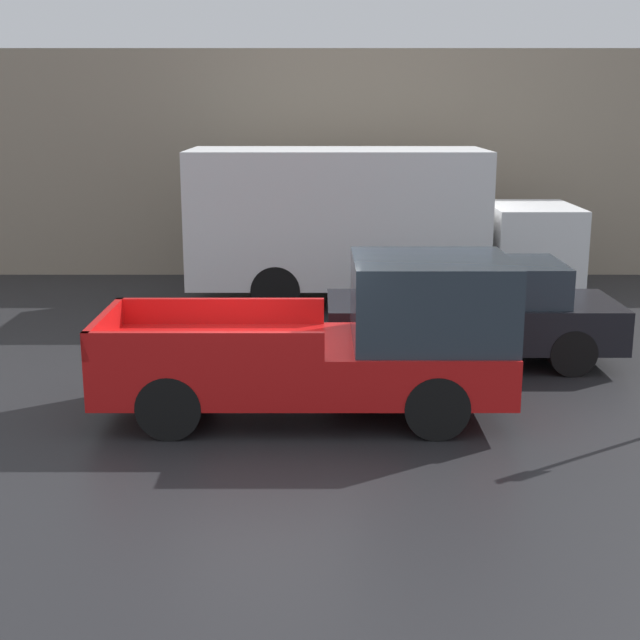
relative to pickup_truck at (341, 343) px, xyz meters
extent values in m
plane|color=#232326|center=(-1.02, -0.23, -1.02)|extent=(60.00, 60.00, 0.00)
cube|color=gray|center=(-1.02, 10.29, 1.69)|extent=(28.00, 0.15, 5.42)
cube|color=red|center=(-0.55, 0.00, -0.31)|extent=(5.48, 2.04, 0.67)
cube|color=#28333D|center=(1.15, 0.00, 0.59)|extent=(2.08, 1.92, 1.13)
cube|color=red|center=(-1.78, 0.97, 0.21)|extent=(3.01, 0.10, 0.37)
cube|color=red|center=(-1.78, -0.97, 0.21)|extent=(3.01, 0.10, 0.37)
cube|color=red|center=(-3.24, 0.00, 0.21)|extent=(0.10, 2.04, 0.37)
cylinder|color=black|center=(1.15, 0.90, -0.60)|extent=(0.84, 0.26, 0.84)
cylinder|color=black|center=(1.15, -0.90, -0.60)|extent=(0.84, 0.26, 0.84)
cylinder|color=black|center=(-2.25, 0.90, -0.60)|extent=(0.84, 0.26, 0.84)
cylinder|color=black|center=(-2.25, -0.90, -0.60)|extent=(0.84, 0.26, 0.84)
cube|color=black|center=(2.15, 2.60, -0.35)|extent=(4.72, 1.85, 0.71)
cube|color=#28333D|center=(2.29, 2.60, 0.33)|extent=(2.60, 1.63, 0.64)
cylinder|color=black|center=(3.62, 3.43, -0.65)|extent=(0.74, 0.22, 0.74)
cylinder|color=black|center=(3.62, 1.78, -0.65)|extent=(0.74, 0.22, 0.74)
cylinder|color=black|center=(0.69, 3.43, -0.65)|extent=(0.74, 0.22, 0.74)
cylinder|color=black|center=(0.69, 1.78, -0.65)|extent=(0.74, 0.22, 0.74)
cube|color=white|center=(4.13, 7.08, 0.26)|extent=(1.77, 2.41, 1.61)
cube|color=white|center=(0.02, 7.08, 0.84)|extent=(6.13, 2.53, 2.77)
cylinder|color=black|center=(3.81, 8.21, -0.52)|extent=(1.00, 0.30, 1.00)
cylinder|color=black|center=(3.81, 5.95, -0.52)|extent=(1.00, 0.30, 1.00)
cylinder|color=black|center=(-1.23, 8.21, -0.52)|extent=(1.00, 0.30, 1.00)
cylinder|color=black|center=(-1.23, 5.95, -0.52)|extent=(1.00, 0.30, 1.00)
cube|color=red|center=(2.88, 9.96, -0.48)|extent=(0.45, 0.40, 1.09)
camera|label=1|loc=(-0.33, -11.61, 3.15)|focal=50.00mm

